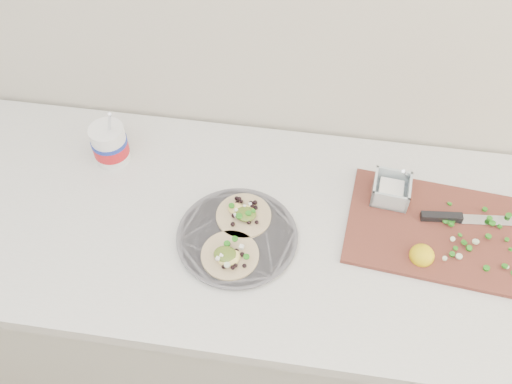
# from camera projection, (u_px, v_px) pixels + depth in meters

# --- Properties ---
(counter) EXTENTS (2.44, 0.66, 0.90)m
(counter) POSITION_uv_depth(u_px,v_px,m) (177.00, 294.00, 1.76)
(counter) COLOR beige
(counter) RESTS_ON ground
(taco_plate) EXTENTS (0.29, 0.29, 0.04)m
(taco_plate) POSITION_uv_depth(u_px,v_px,m) (237.00, 235.00, 1.34)
(taco_plate) COLOR #56555C
(taco_plate) RESTS_ON counter
(tub) EXTENTS (0.09, 0.09, 0.21)m
(tub) POSITION_uv_depth(u_px,v_px,m) (110.00, 142.00, 1.46)
(tub) COLOR white
(tub) RESTS_ON counter
(cutboard) EXTENTS (0.44, 0.32, 0.07)m
(cutboard) POSITION_uv_depth(u_px,v_px,m) (434.00, 224.00, 1.36)
(cutboard) COLOR brown
(cutboard) RESTS_ON counter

